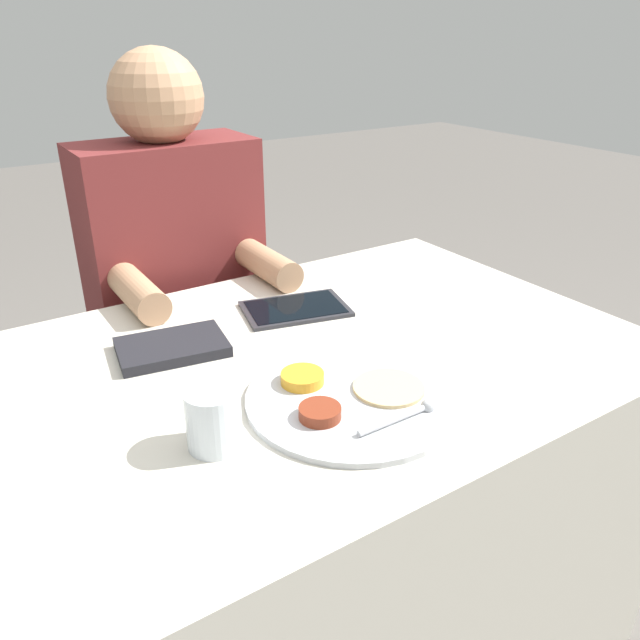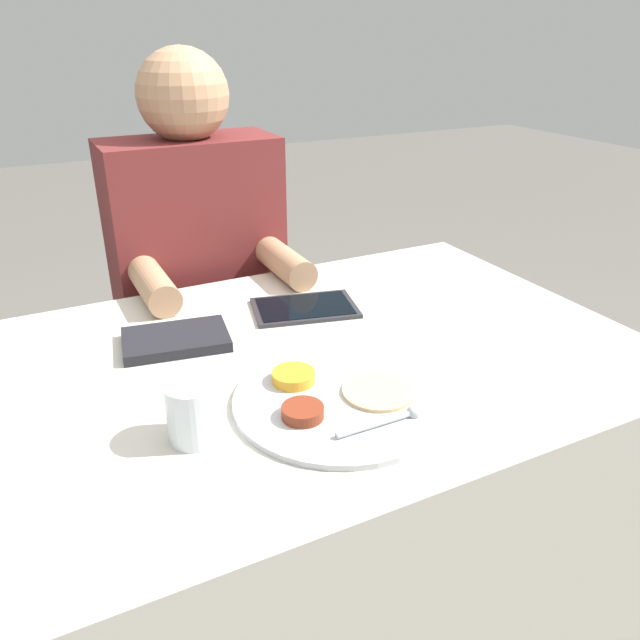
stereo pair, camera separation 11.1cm
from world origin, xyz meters
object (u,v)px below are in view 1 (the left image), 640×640
object	(u,v)px
red_notebook	(172,348)
person_diner	(181,323)
drinking_glass	(213,418)
thali_tray	(350,397)
tablet_device	(295,309)

from	to	relation	value
red_notebook	person_diner	world-z (taller)	person_diner
drinking_glass	person_diner	bearing A→B (deg)	73.06
thali_tray	red_notebook	size ratio (longest dim) A/B	1.62
tablet_device	drinking_glass	world-z (taller)	drinking_glass
red_notebook	tablet_device	size ratio (longest dim) A/B	0.88
drinking_glass	red_notebook	bearing A→B (deg)	80.37
drinking_glass	thali_tray	bearing A→B (deg)	-3.08
tablet_device	drinking_glass	size ratio (longest dim) A/B	2.66
thali_tray	tablet_device	distance (m)	0.36
thali_tray	tablet_device	world-z (taller)	thali_tray
red_notebook	tablet_device	world-z (taller)	red_notebook
thali_tray	tablet_device	xyz separation A→B (m)	(0.10, 0.34, -0.00)
red_notebook	tablet_device	xyz separation A→B (m)	(0.28, 0.03, -0.00)
thali_tray	person_diner	size ratio (longest dim) A/B	0.27
person_diner	thali_tray	bearing A→B (deg)	-89.34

